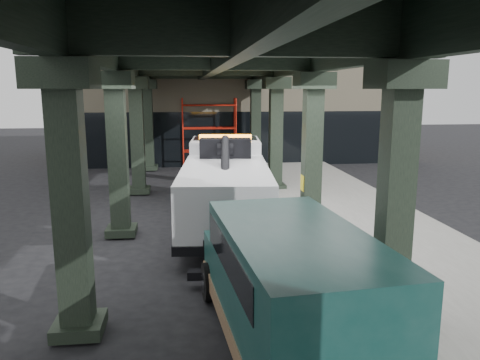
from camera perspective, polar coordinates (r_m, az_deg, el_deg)
ground at (r=13.16m, az=-0.33°, el=-8.96°), size 90.00×90.00×0.00m
sidewalk at (r=16.07m, az=15.08°, el=-5.34°), size 5.00×40.00×0.15m
lane_stripe at (r=15.29m, az=5.21°, el=-6.10°), size 0.12×38.00×0.01m
viaduct at (r=14.36m, az=-2.91°, el=14.86°), size 7.40×32.00×6.40m
building at (r=32.47m, az=-0.75°, el=10.15°), size 22.00×10.00×8.00m
scaffolding at (r=27.08m, az=-3.79°, el=5.95°), size 3.08×0.88×4.00m
tow_truck at (r=15.70m, az=-1.78°, el=-0.15°), size 3.32×9.28×2.98m
towed_van at (r=8.09m, az=5.90°, el=-12.77°), size 2.73×5.87×2.31m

